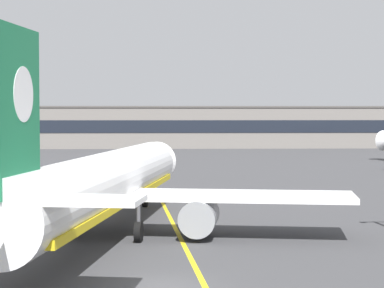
{
  "coord_description": "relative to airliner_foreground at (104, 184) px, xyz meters",
  "views": [
    {
      "loc": [
        -0.12,
        -32.83,
        7.96
      ],
      "look_at": [
        1.88,
        14.16,
        5.94
      ],
      "focal_mm": 67.15,
      "sensor_mm": 36.0,
      "label": 1
    }
  ],
  "objects": [
    {
      "name": "terminal_building",
      "position": [
        0.11,
        119.67,
        1.43
      ],
      "size": [
        154.43,
        12.4,
        9.59
      ],
      "color": "slate",
      "rests_on": "ground"
    },
    {
      "name": "taxiway_centreline",
      "position": [
        3.82,
        16.54,
        -3.37
      ],
      "size": [
        11.37,
        179.68,
        0.01
      ],
      "primitive_type": "cube",
      "rotation": [
        0.0,
        0.0,
        0.06
      ],
      "color": "yellow",
      "rests_on": "ground"
    },
    {
      "name": "ground_plane",
      "position": [
        3.82,
        -13.46,
        -3.37
      ],
      "size": [
        400.0,
        400.0,
        0.0
      ],
      "primitive_type": "plane",
      "color": "#3D3D3F"
    },
    {
      "name": "airliner_foreground",
      "position": [
        0.0,
        0.0,
        0.0
      ],
      "size": [
        32.36,
        41.39,
        11.65
      ],
      "color": "white",
      "rests_on": "ground"
    },
    {
      "name": "safety_cone_by_nose_gear",
      "position": [
        0.53,
        17.04,
        -3.11
      ],
      "size": [
        0.44,
        0.44,
        0.55
      ],
      "color": "orange",
      "rests_on": "ground"
    }
  ]
}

